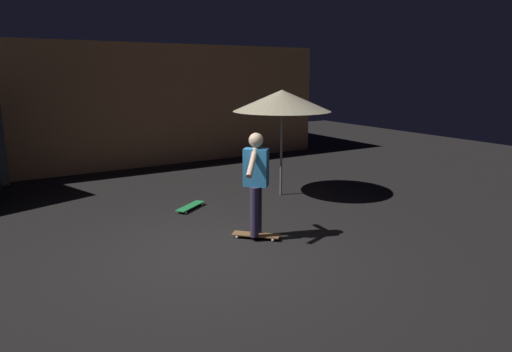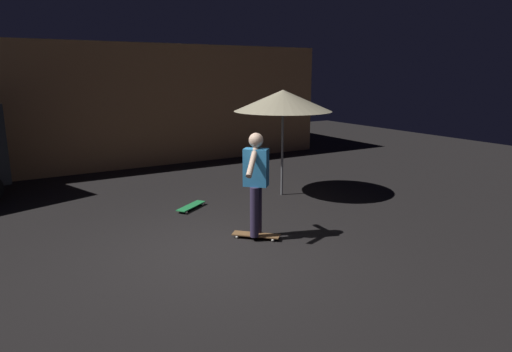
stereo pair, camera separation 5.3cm
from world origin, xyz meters
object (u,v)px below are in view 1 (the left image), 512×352
patio_umbrella (282,101)px  skateboard_spare (190,206)px  skateboard_ridden (256,235)px  skater (256,177)px

patio_umbrella → skateboard_spare: (-2.15, 0.05, -2.02)m
patio_umbrella → skateboard_spare: bearing=178.6°
patio_umbrella → skateboard_ridden: size_ratio=3.32×
skateboard_ridden → skateboard_spare: size_ratio=0.92×
skateboard_spare → skater: 2.30m
skateboard_ridden → patio_umbrella: bearing=46.8°
patio_umbrella → skateboard_spare: patio_umbrella is taller
patio_umbrella → skater: size_ratio=1.38×
patio_umbrella → skateboard_ridden: patio_umbrella is taller
patio_umbrella → skater: 2.94m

